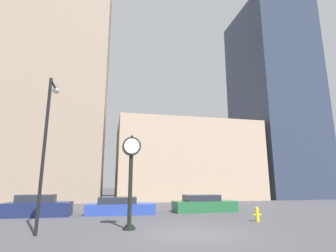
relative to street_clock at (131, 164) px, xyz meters
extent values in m
plane|color=#424247|center=(2.56, -1.59, -3.00)|extent=(200.00, 200.00, 0.00)
cube|color=gray|center=(-8.40, 22.41, 12.56)|extent=(13.13, 12.00, 31.13)
cube|color=tan|center=(9.10, 22.41, 1.98)|extent=(18.32, 12.00, 9.96)
cube|color=#2D384C|center=(24.01, 22.41, 12.01)|extent=(9.90, 12.00, 30.03)
cylinder|color=black|center=(0.00, 0.00, -2.94)|extent=(0.58, 0.58, 0.12)
cylinder|color=black|center=(0.00, 0.00, -2.83)|extent=(0.39, 0.39, 0.10)
cylinder|color=black|center=(0.00, 0.00, -1.18)|extent=(0.19, 0.19, 3.21)
cylinder|color=black|center=(0.00, 0.00, 0.87)|extent=(0.90, 0.40, 0.90)
cylinder|color=white|center=(0.00, -0.21, 0.87)|extent=(0.74, 0.02, 0.74)
cylinder|color=white|center=(0.00, 0.21, 0.87)|extent=(0.74, 0.02, 0.74)
sphere|color=black|center=(0.00, 0.00, 1.38)|extent=(0.12, 0.12, 0.12)
cube|color=#19234C|center=(-5.36, 6.19, -2.56)|extent=(4.04, 1.84, 0.88)
cube|color=#232833|center=(-5.56, 6.20, -1.88)|extent=(2.24, 1.58, 0.49)
cube|color=#28429E|center=(-0.13, 6.24, -2.65)|extent=(4.71, 2.03, 0.71)
cube|color=#232833|center=(-0.36, 6.24, -2.06)|extent=(2.61, 1.74, 0.45)
cube|color=#236038|center=(6.10, 6.44, -2.61)|extent=(4.73, 1.85, 0.78)
cube|color=#232833|center=(5.87, 6.44, -1.99)|extent=(2.62, 1.58, 0.45)
cylinder|color=yellow|center=(7.20, 1.01, -2.68)|extent=(0.22, 0.22, 0.65)
sphere|color=yellow|center=(7.20, 1.01, -2.31)|extent=(0.21, 0.21, 0.21)
cylinder|color=yellow|center=(7.02, 1.01, -2.64)|extent=(0.14, 0.08, 0.08)
cylinder|color=yellow|center=(7.38, 1.01, -2.64)|extent=(0.14, 0.08, 0.08)
cylinder|color=black|center=(-3.85, -0.62, 0.43)|extent=(0.14, 0.14, 6.86)
cylinder|color=black|center=(-3.85, -0.02, 3.76)|extent=(0.11, 1.20, 0.11)
ellipsoid|color=silver|center=(-3.85, 0.58, 3.66)|extent=(0.36, 0.60, 0.24)
camera|label=1|loc=(-1.04, -12.91, -0.87)|focal=28.00mm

